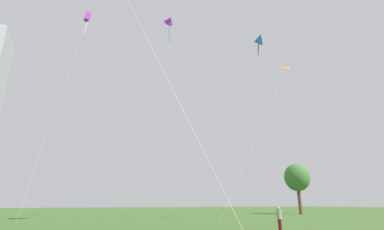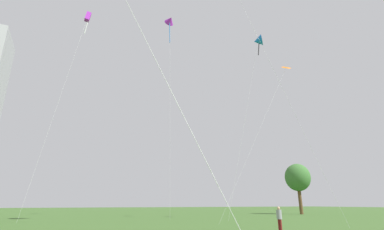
% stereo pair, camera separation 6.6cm
% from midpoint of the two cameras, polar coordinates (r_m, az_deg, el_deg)
% --- Properties ---
extents(person_standing_3, '(0.35, 0.35, 1.57)m').
position_cam_midpoint_polar(person_standing_3, '(20.93, 17.59, -19.33)').
color(person_standing_3, maroon).
rests_on(person_standing_3, ground).
extents(kite_flying_0, '(1.65, 3.47, 31.06)m').
position_cam_midpoint_polar(kite_flying_0, '(47.67, -4.50, 18.78)').
color(kite_flying_0, silver).
rests_on(kite_flying_0, ground).
extents(kite_flying_2, '(11.85, 2.05, 18.99)m').
position_cam_midpoint_polar(kite_flying_2, '(38.10, 18.72, 9.00)').
color(kite_flying_2, silver).
rests_on(kite_flying_2, ground).
extents(kite_flying_4, '(6.15, 1.90, 23.45)m').
position_cam_midpoint_polar(kite_flying_4, '(39.62, 13.45, 14.58)').
color(kite_flying_4, silver).
rests_on(kite_flying_4, ground).
extents(kite_flying_6, '(4.14, 3.76, 27.55)m').
position_cam_midpoint_polar(kite_flying_6, '(43.63, -20.61, 18.20)').
color(kite_flying_6, silver).
rests_on(kite_flying_6, ground).
extents(park_tree_0, '(4.45, 4.45, 8.71)m').
position_cam_midpoint_polar(park_tree_0, '(54.77, 20.92, -11.94)').
color(park_tree_0, brown).
rests_on(park_tree_0, ground).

